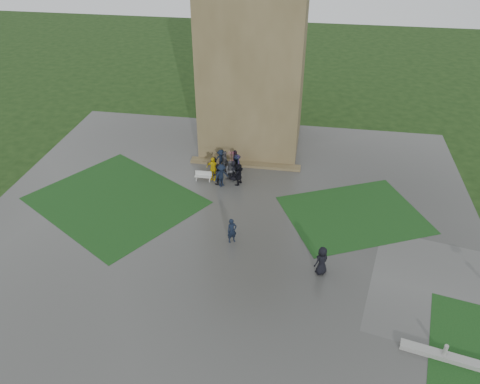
% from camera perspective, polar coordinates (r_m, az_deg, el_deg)
% --- Properties ---
extents(ground, '(120.00, 120.00, 0.00)m').
position_cam_1_polar(ground, '(29.66, -2.52, -6.85)').
color(ground, black).
extents(plaza, '(34.00, 34.00, 0.02)m').
position_cam_1_polar(plaza, '(31.18, -1.79, -4.51)').
color(plaza, '#383835').
rests_on(plaza, ground).
extents(lawn_inset_left, '(14.10, 13.46, 0.01)m').
position_cam_1_polar(lawn_inset_left, '(35.06, -14.94, -0.99)').
color(lawn_inset_left, '#123513').
rests_on(lawn_inset_left, plaza).
extents(lawn_inset_right, '(11.12, 10.15, 0.01)m').
position_cam_1_polar(lawn_inset_right, '(33.38, 13.71, -2.70)').
color(lawn_inset_right, '#123513').
rests_on(lawn_inset_right, plaza).
extents(tower, '(8.00, 8.00, 18.00)m').
position_cam_1_polar(tower, '(38.85, 1.76, 18.13)').
color(tower, brown).
rests_on(tower, ground).
extents(tower_plinth, '(9.00, 0.80, 0.22)m').
position_cam_1_polar(tower_plinth, '(38.18, 0.63, 3.44)').
color(tower_plinth, brown).
rests_on(tower_plinth, plaza).
extents(bench, '(1.29, 0.42, 0.75)m').
position_cam_1_polar(bench, '(36.14, -4.50, 1.97)').
color(bench, '#B8B8B3').
rests_on(bench, plaza).
extents(visitor_cluster, '(3.23, 3.64, 2.51)m').
position_cam_1_polar(visitor_cluster, '(35.96, -1.67, 3.21)').
color(visitor_cluster, black).
rests_on(visitor_cluster, plaza).
extents(pedestrian_mid, '(0.75, 0.68, 1.72)m').
position_cam_1_polar(pedestrian_mid, '(29.59, -0.99, -4.74)').
color(pedestrian_mid, black).
rests_on(pedestrian_mid, plaza).
extents(pedestrian_near, '(1.09, 1.07, 1.86)m').
position_cam_1_polar(pedestrian_near, '(27.72, 9.94, -8.24)').
color(pedestrian_near, black).
rests_on(pedestrian_near, plaza).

